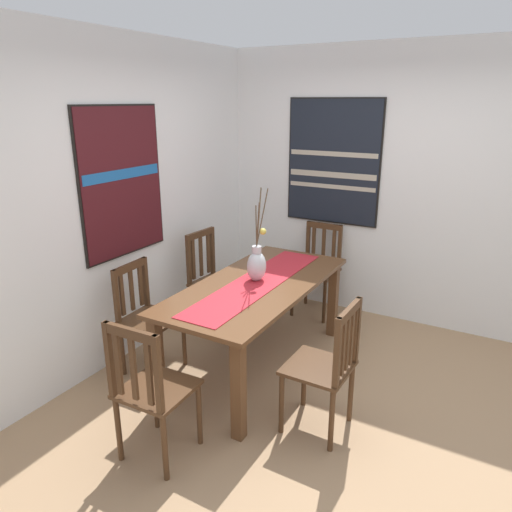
% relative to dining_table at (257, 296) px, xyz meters
% --- Properties ---
extents(ground_plane, '(6.40, 6.40, 0.03)m').
position_rel_dining_table_xyz_m(ground_plane, '(-0.26, -0.69, -0.67)').
color(ground_plane, '#A37F5B').
extents(wall_back, '(6.40, 0.12, 2.70)m').
position_rel_dining_table_xyz_m(wall_back, '(-0.26, 1.17, 0.70)').
color(wall_back, white).
rests_on(wall_back, ground_plane).
extents(wall_side, '(0.12, 6.40, 2.70)m').
position_rel_dining_table_xyz_m(wall_side, '(1.60, -0.69, 0.70)').
color(wall_side, white).
rests_on(wall_side, ground_plane).
extents(dining_table, '(1.88, 0.85, 0.76)m').
position_rel_dining_table_xyz_m(dining_table, '(0.00, 0.00, 0.00)').
color(dining_table, brown).
rests_on(dining_table, ground_plane).
extents(table_runner, '(1.73, 0.36, 0.01)m').
position_rel_dining_table_xyz_m(table_runner, '(0.00, 0.00, 0.12)').
color(table_runner, '#B7232D').
rests_on(table_runner, dining_table).
extents(centerpiece_vase, '(0.28, 0.18, 0.77)m').
position_rel_dining_table_xyz_m(centerpiece_vase, '(0.04, 0.03, 0.26)').
color(centerpiece_vase, silver).
rests_on(centerpiece_vase, dining_table).
extents(chair_0, '(0.44, 0.44, 0.92)m').
position_rel_dining_table_xyz_m(chair_0, '(-0.48, 0.78, -0.17)').
color(chair_0, '#4C301C').
rests_on(chair_0, ground_plane).
extents(chair_1, '(0.43, 0.43, 0.97)m').
position_rel_dining_table_xyz_m(chair_1, '(-1.28, 0.02, -0.15)').
color(chair_1, '#4C301C').
rests_on(chair_1, ground_plane).
extents(chair_2, '(0.45, 0.45, 0.97)m').
position_rel_dining_table_xyz_m(chair_2, '(0.45, 0.76, -0.15)').
color(chair_2, '#4C301C').
rests_on(chair_2, ground_plane).
extents(chair_3, '(0.42, 0.42, 0.95)m').
position_rel_dining_table_xyz_m(chair_3, '(1.29, -0.01, -0.16)').
color(chair_3, '#4C301C').
rests_on(chair_3, ground_plane).
extents(chair_4, '(0.43, 0.43, 0.95)m').
position_rel_dining_table_xyz_m(chair_4, '(-0.49, -0.81, -0.14)').
color(chair_4, '#4C301C').
rests_on(chair_4, ground_plane).
extents(painting_on_back_wall, '(0.90, 0.05, 1.22)m').
position_rel_dining_table_xyz_m(painting_on_back_wall, '(-0.30, 1.11, 0.88)').
color(painting_on_back_wall, black).
extents(painting_on_side_wall, '(0.05, 0.99, 1.26)m').
position_rel_dining_table_xyz_m(painting_on_side_wall, '(1.53, -0.03, 0.92)').
color(painting_on_side_wall, black).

